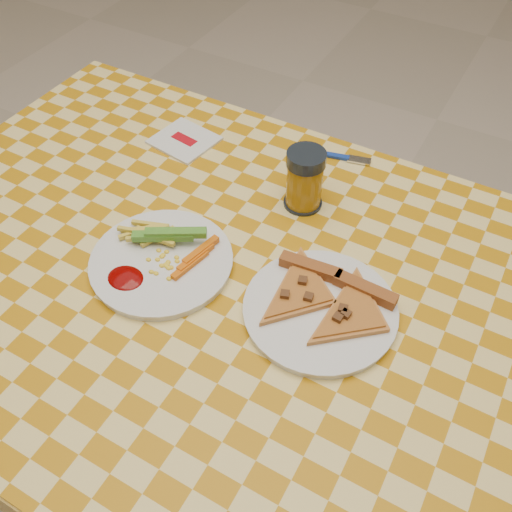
% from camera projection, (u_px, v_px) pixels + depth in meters
% --- Properties ---
extents(ground, '(8.00, 8.00, 0.00)m').
position_uv_depth(ground, '(234.00, 459.00, 1.51)').
color(ground, beige).
rests_on(ground, ground).
extents(table, '(1.28, 0.88, 0.76)m').
position_uv_depth(table, '(223.00, 302.00, 1.00)').
color(table, silver).
rests_on(table, ground).
extents(plate_left, '(0.24, 0.24, 0.01)m').
position_uv_depth(plate_left, '(162.00, 263.00, 0.96)').
color(plate_left, white).
rests_on(plate_left, table).
extents(plate_right, '(0.27, 0.27, 0.01)m').
position_uv_depth(plate_right, '(320.00, 311.00, 0.89)').
color(plate_right, white).
rests_on(plate_right, table).
extents(fries_veggies, '(0.19, 0.17, 0.04)m').
position_uv_depth(fries_veggies, '(162.00, 248.00, 0.96)').
color(fries_veggies, '#FADE4F').
rests_on(fries_veggies, plate_left).
extents(pizza_slices, '(0.23, 0.21, 0.02)m').
position_uv_depth(pizza_slices, '(326.00, 299.00, 0.89)').
color(pizza_slices, '#D98143').
rests_on(pizza_slices, plate_right).
extents(drink_glass, '(0.07, 0.07, 0.12)m').
position_uv_depth(drink_glass, '(305.00, 180.00, 1.02)').
color(drink_glass, black).
rests_on(drink_glass, table).
extents(napkin, '(0.14, 0.13, 0.01)m').
position_uv_depth(napkin, '(184.00, 140.00, 1.19)').
color(napkin, silver).
rests_on(napkin, table).
extents(fork, '(0.15, 0.05, 0.01)m').
position_uv_depth(fork, '(336.00, 156.00, 1.15)').
color(fork, navy).
rests_on(fork, table).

